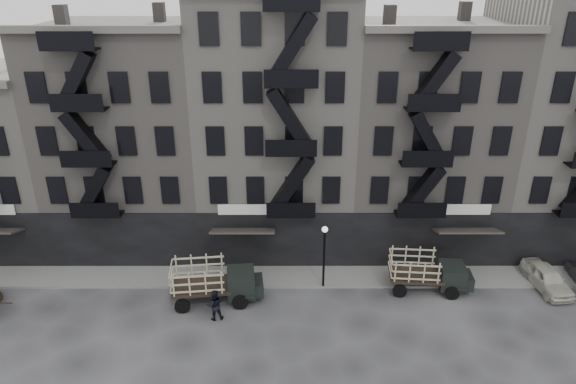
{
  "coord_description": "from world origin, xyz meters",
  "views": [
    {
      "loc": [
        0.8,
        -24.16,
        18.42
      ],
      "look_at": [
        0.82,
        4.0,
        5.9
      ],
      "focal_mm": 32.0,
      "sensor_mm": 36.0,
      "label": 1
    }
  ],
  "objects_px": {
    "stake_truck_east": "(428,270)",
    "stake_truck_west": "(214,279)",
    "pedestrian_mid": "(215,305)",
    "car_east": "(547,278)"
  },
  "relations": [
    {
      "from": "stake_truck_east",
      "to": "stake_truck_west",
      "type": "bearing_deg",
      "value": -170.45
    },
    {
      "from": "stake_truck_east",
      "to": "pedestrian_mid",
      "type": "xyz_separation_m",
      "value": [
        -12.65,
        -2.9,
        -0.47
      ]
    },
    {
      "from": "stake_truck_west",
      "to": "stake_truck_east",
      "type": "bearing_deg",
      "value": -1.21
    },
    {
      "from": "stake_truck_west",
      "to": "pedestrian_mid",
      "type": "height_order",
      "value": "stake_truck_west"
    },
    {
      "from": "stake_truck_east",
      "to": "car_east",
      "type": "relative_size",
      "value": 1.25
    },
    {
      "from": "stake_truck_east",
      "to": "pedestrian_mid",
      "type": "relative_size",
      "value": 2.68
    },
    {
      "from": "stake_truck_west",
      "to": "stake_truck_east",
      "type": "height_order",
      "value": "stake_truck_west"
    },
    {
      "from": "stake_truck_west",
      "to": "car_east",
      "type": "xyz_separation_m",
      "value": [
        20.35,
        1.31,
        -0.82
      ]
    },
    {
      "from": "car_east",
      "to": "pedestrian_mid",
      "type": "bearing_deg",
      "value": -178.04
    },
    {
      "from": "car_east",
      "to": "pedestrian_mid",
      "type": "distance_m",
      "value": 20.36
    }
  ]
}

